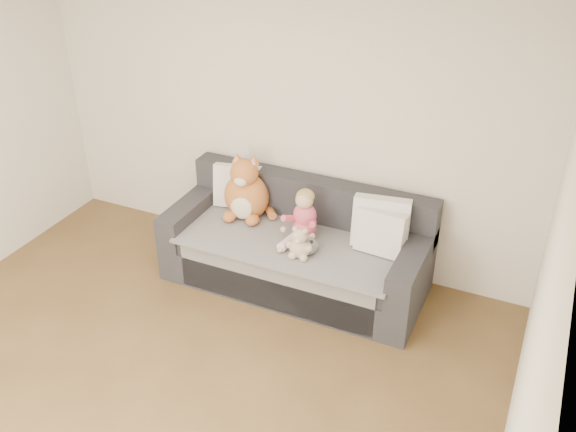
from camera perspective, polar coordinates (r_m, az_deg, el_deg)
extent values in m
plane|color=white|center=(3.12, -21.09, 14.89)|extent=(5.00, 5.00, 0.00)
plane|color=silver|center=(5.50, -0.51, 8.75)|extent=(4.50, 0.00, 4.50)
plane|color=silver|center=(2.94, 19.85, -15.60)|extent=(0.00, 5.00, 5.00)
cube|color=#27272C|center=(5.54, 0.65, -4.64)|extent=(2.20, 0.90, 0.30)
cube|color=#27272C|center=(5.39, 0.53, -2.85)|extent=(1.90, 0.80, 0.15)
cube|color=#27272C|center=(5.54, 2.14, 1.50)|extent=(2.20, 0.20, 0.40)
cube|color=#27272C|center=(5.79, -8.43, 0.21)|extent=(0.20, 0.90, 0.30)
cube|color=#27272C|center=(5.12, 10.99, -4.48)|extent=(0.20, 0.90, 0.30)
cube|color=gray|center=(5.32, 0.45, -2.17)|extent=(1.85, 0.88, 0.02)
cube|color=gray|center=(5.17, -1.34, -6.51)|extent=(1.70, 0.02, 0.41)
cube|color=silver|center=(5.75, -4.48, 2.71)|extent=(0.45, 0.28, 0.40)
cube|color=silver|center=(5.20, 8.26, -0.57)|extent=(0.48, 0.27, 0.43)
cube|color=silver|center=(5.12, 8.23, -1.46)|extent=(0.40, 0.20, 0.37)
ellipsoid|color=#C44561|center=(5.32, 1.45, -1.05)|extent=(0.21, 0.17, 0.17)
ellipsoid|color=#C44561|center=(5.27, 1.51, 0.10)|extent=(0.20, 0.17, 0.22)
ellipsoid|color=#DBAA8C|center=(5.18, 1.47, 1.42)|extent=(0.15, 0.15, 0.15)
ellipsoid|color=tan|center=(5.19, 1.56, 1.76)|extent=(0.15, 0.15, 0.12)
cylinder|color=#C44561|center=(5.26, 0.23, -0.21)|extent=(0.11, 0.21, 0.13)
cylinder|color=#C44561|center=(5.19, 2.21, -0.67)|extent=(0.12, 0.21, 0.13)
ellipsoid|color=#DBAA8C|center=(5.24, -0.41, -1.19)|extent=(0.05, 0.05, 0.05)
ellipsoid|color=#DBAA8C|center=(5.16, 2.17, -1.80)|extent=(0.05, 0.05, 0.05)
cylinder|color=#E5B2C6|center=(5.23, 0.10, -2.25)|extent=(0.11, 0.27, 0.09)
cylinder|color=#E5B2C6|center=(5.19, 1.29, -2.54)|extent=(0.12, 0.27, 0.09)
ellipsoid|color=#DBAA8C|center=(5.14, -0.63, -2.96)|extent=(0.06, 0.08, 0.04)
ellipsoid|color=#DBAA8C|center=(5.09, 0.88, -3.33)|extent=(0.06, 0.08, 0.04)
ellipsoid|color=#A65324|center=(5.59, -3.71, 1.77)|extent=(0.40, 0.34, 0.42)
ellipsoid|color=beige|center=(5.50, -4.17, 0.81)|extent=(0.21, 0.09, 0.23)
ellipsoid|color=#A65324|center=(5.45, -3.90, 3.85)|extent=(0.24, 0.24, 0.24)
ellipsoid|color=beige|center=(5.38, -4.26, 3.06)|extent=(0.12, 0.07, 0.08)
cone|color=#A65324|center=(5.46, -4.53, 5.22)|extent=(0.11, 0.11, 0.08)
cone|color=pink|center=(5.45, -4.58, 5.10)|extent=(0.07, 0.07, 0.05)
cone|color=#A65324|center=(5.42, -3.05, 5.04)|extent=(0.11, 0.11, 0.08)
cone|color=pink|center=(5.40, -3.11, 4.92)|extent=(0.07, 0.07, 0.05)
ellipsoid|color=#A65324|center=(5.56, -5.23, -0.04)|extent=(0.12, 0.14, 0.09)
ellipsoid|color=#A65324|center=(5.50, -3.17, -0.35)|extent=(0.12, 0.14, 0.09)
cylinder|color=#A65324|center=(5.65, -1.66, 0.54)|extent=(0.22, 0.26, 0.10)
ellipsoid|color=tan|center=(5.07, 1.07, -2.86)|extent=(0.17, 0.14, 0.17)
ellipsoid|color=tan|center=(5.00, 1.05, -1.83)|extent=(0.12, 0.12, 0.12)
ellipsoid|color=tan|center=(4.99, 0.64, -1.19)|extent=(0.05, 0.05, 0.05)
ellipsoid|color=tan|center=(4.97, 1.54, -1.35)|extent=(0.05, 0.05, 0.05)
ellipsoid|color=beige|center=(4.97, 0.88, -2.23)|extent=(0.05, 0.05, 0.05)
ellipsoid|color=tan|center=(5.06, 0.17, -2.58)|extent=(0.06, 0.06, 0.06)
ellipsoid|color=tan|center=(5.02, 1.84, -2.89)|extent=(0.06, 0.06, 0.06)
ellipsoid|color=tan|center=(5.07, 0.38, -3.55)|extent=(0.07, 0.07, 0.07)
ellipsoid|color=tan|center=(5.04, 1.38, -3.75)|extent=(0.07, 0.07, 0.07)
ellipsoid|color=white|center=(5.13, 1.95, -2.71)|extent=(0.13, 0.17, 0.12)
ellipsoid|color=white|center=(5.03, 1.76, -2.71)|extent=(0.08, 0.08, 0.08)
ellipsoid|color=black|center=(5.03, 1.51, -2.22)|extent=(0.03, 0.03, 0.03)
ellipsoid|color=black|center=(5.02, 2.10, -2.30)|extent=(0.03, 0.03, 0.03)
cylinder|color=#563798|center=(5.15, 1.71, -2.66)|extent=(0.07, 0.07, 0.09)
cone|color=#3EA16A|center=(5.12, 1.72, -2.14)|extent=(0.06, 0.06, 0.04)
cylinder|color=#3EA16A|center=(5.16, 1.24, -2.50)|extent=(0.01, 0.01, 0.06)
cylinder|color=#3EA16A|center=(5.13, 2.19, -2.72)|extent=(0.01, 0.01, 0.06)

